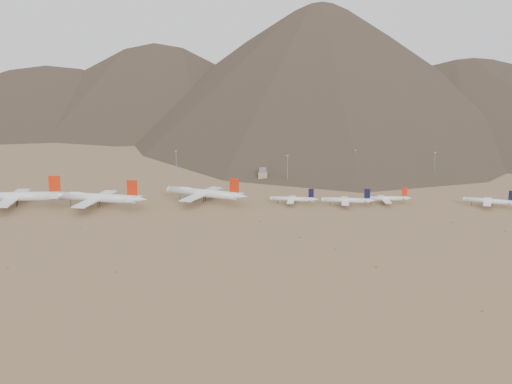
{
  "coord_description": "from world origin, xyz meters",
  "views": [
    {
      "loc": [
        41.48,
        -438.73,
        115.26
      ],
      "look_at": [
        26.76,
        30.0,
        10.24
      ],
      "focal_mm": 45.0,
      "sensor_mm": 36.0,
      "label": 1
    }
  ],
  "objects_px": {
    "narrowbody_a": "(293,199)",
    "narrowbody_b": "(347,200)",
    "widebody_west": "(15,196)",
    "widebody_centre": "(97,198)",
    "widebody_east": "(203,193)",
    "control_tower": "(263,175)"
  },
  "relations": [
    {
      "from": "narrowbody_a",
      "to": "narrowbody_b",
      "type": "relative_size",
      "value": 0.92
    },
    {
      "from": "control_tower",
      "to": "narrowbody_b",
      "type": "bearing_deg",
      "value": -53.95
    },
    {
      "from": "widebody_east",
      "to": "control_tower",
      "type": "relative_size",
      "value": 5.5
    },
    {
      "from": "widebody_east",
      "to": "narrowbody_a",
      "type": "relative_size",
      "value": 1.77
    },
    {
      "from": "narrowbody_a",
      "to": "narrowbody_b",
      "type": "bearing_deg",
      "value": 0.21
    },
    {
      "from": "widebody_west",
      "to": "narrowbody_b",
      "type": "relative_size",
      "value": 1.91
    },
    {
      "from": "narrowbody_a",
      "to": "control_tower",
      "type": "relative_size",
      "value": 3.11
    },
    {
      "from": "widebody_west",
      "to": "widebody_centre",
      "type": "height_order",
      "value": "widebody_west"
    },
    {
      "from": "widebody_west",
      "to": "widebody_centre",
      "type": "xyz_separation_m",
      "value": [
        61.77,
        -0.3,
        -0.42
      ]
    },
    {
      "from": "narrowbody_a",
      "to": "widebody_west",
      "type": "bearing_deg",
      "value": -169.8
    },
    {
      "from": "widebody_centre",
      "to": "widebody_east",
      "type": "relative_size",
      "value": 1.11
    },
    {
      "from": "widebody_east",
      "to": "narrowbody_b",
      "type": "relative_size",
      "value": 1.62
    },
    {
      "from": "narrowbody_b",
      "to": "control_tower",
      "type": "height_order",
      "value": "narrowbody_b"
    },
    {
      "from": "widebody_centre",
      "to": "narrowbody_a",
      "type": "height_order",
      "value": "widebody_centre"
    },
    {
      "from": "narrowbody_a",
      "to": "narrowbody_b",
      "type": "xyz_separation_m",
      "value": [
        40.26,
        -4.18,
        0.36
      ]
    },
    {
      "from": "narrowbody_a",
      "to": "narrowbody_b",
      "type": "height_order",
      "value": "narrowbody_b"
    },
    {
      "from": "widebody_centre",
      "to": "control_tower",
      "type": "height_order",
      "value": "widebody_centre"
    },
    {
      "from": "widebody_west",
      "to": "control_tower",
      "type": "distance_m",
      "value": 208.15
    },
    {
      "from": "widebody_centre",
      "to": "narrowbody_a",
      "type": "distance_m",
      "value": 146.47
    },
    {
      "from": "widebody_west",
      "to": "widebody_centre",
      "type": "relative_size",
      "value": 1.06
    },
    {
      "from": "widebody_east",
      "to": "narrowbody_a",
      "type": "bearing_deg",
      "value": 17.6
    },
    {
      "from": "narrowbody_b",
      "to": "control_tower",
      "type": "relative_size",
      "value": 3.39
    }
  ]
}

